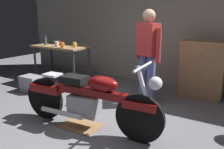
% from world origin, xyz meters
% --- Properties ---
extents(ground_plane, '(12.00, 12.00, 0.00)m').
position_xyz_m(ground_plane, '(0.00, 0.00, 0.00)').
color(ground_plane, slate).
extents(back_wall, '(8.00, 0.12, 3.10)m').
position_xyz_m(back_wall, '(0.00, 2.80, 1.55)').
color(back_wall, gray).
rests_on(back_wall, ground_plane).
extents(workbench, '(1.30, 0.64, 0.90)m').
position_xyz_m(workbench, '(-1.86, 1.49, 0.79)').
color(workbench, '#99724C').
rests_on(workbench, ground_plane).
extents(motorcycle, '(2.19, 0.60, 1.00)m').
position_xyz_m(motorcycle, '(0.02, 0.04, 0.45)').
color(motorcycle, black).
rests_on(motorcycle, ground_plane).
extents(person_standing, '(0.54, 0.34, 1.67)m').
position_xyz_m(person_standing, '(0.29, 1.43, 0.93)').
color(person_standing, '#545D99').
rests_on(person_standing, ground_plane).
extents(wooden_dresser, '(0.80, 0.47, 1.10)m').
position_xyz_m(wooden_dresser, '(1.07, 2.30, 0.55)').
color(wooden_dresser, '#99724C').
rests_on(wooden_dresser, ground_plane).
extents(drip_tray, '(0.56, 0.40, 0.01)m').
position_xyz_m(drip_tray, '(-0.13, 0.04, 0.01)').
color(drip_tray, olive).
rests_on(drip_tray, ground_plane).
extents(storage_bin, '(0.44, 0.32, 0.34)m').
position_xyz_m(storage_bin, '(-2.01, 0.74, 0.17)').
color(storage_bin, gray).
rests_on(storage_bin, ground_plane).
extents(mug_green_speckled, '(0.12, 0.08, 0.10)m').
position_xyz_m(mug_green_speckled, '(-2.28, 1.71, 0.95)').
color(mug_green_speckled, '#3D7F4C').
rests_on(mug_green_speckled, workbench).
extents(mug_white_ceramic, '(0.12, 0.08, 0.11)m').
position_xyz_m(mug_white_ceramic, '(-1.82, 1.33, 0.96)').
color(mug_white_ceramic, white).
rests_on(mug_white_ceramic, workbench).
extents(mug_orange_travel, '(0.12, 0.08, 0.11)m').
position_xyz_m(mug_orange_travel, '(-1.58, 1.25, 0.96)').
color(mug_orange_travel, orange).
rests_on(mug_orange_travel, workbench).
extents(mug_yellow_tall, '(0.11, 0.08, 0.11)m').
position_xyz_m(mug_yellow_tall, '(-1.40, 1.44, 0.95)').
color(mug_yellow_tall, yellow).
rests_on(mug_yellow_tall, workbench).
extents(mug_red_diner, '(0.11, 0.08, 0.10)m').
position_xyz_m(mug_red_diner, '(-1.93, 1.52, 0.95)').
color(mug_red_diner, red).
rests_on(mug_red_diner, workbench).
extents(bottle, '(0.06, 0.06, 0.24)m').
position_xyz_m(bottle, '(-2.24, 1.39, 1.00)').
color(bottle, '#3F4C59').
rests_on(bottle, workbench).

